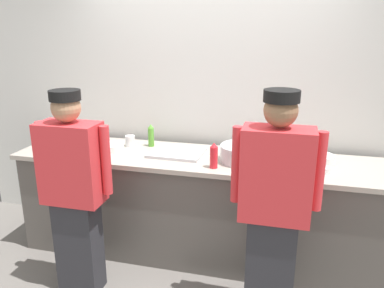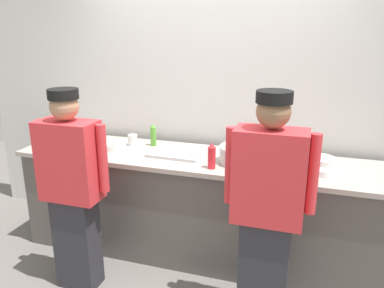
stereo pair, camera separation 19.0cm
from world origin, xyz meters
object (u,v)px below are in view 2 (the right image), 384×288
at_px(chef_near_left, 72,187).
at_px(ramekin_green_sauce, 322,172).
at_px(sheet_tray, 177,153).
at_px(squeeze_bottle_spare, 212,156).
at_px(squeeze_bottle_primary, 306,160).
at_px(plate_stack_rear, 321,162).
at_px(plate_stack_front, 114,146).
at_px(deli_cup, 133,140).
at_px(chef_center, 267,207).
at_px(mixing_bowl_steel, 243,154).
at_px(squeeze_bottle_secondary, 153,135).
at_px(ramekin_orange_sauce, 97,152).

relative_size(chef_near_left, ramekin_green_sauce, 15.20).
xyz_separation_m(sheet_tray, squeeze_bottle_spare, (0.38, -0.25, 0.09)).
bearing_deg(ramekin_green_sauce, squeeze_bottle_primary, 167.07).
xyz_separation_m(chef_near_left, plate_stack_rear, (1.78, 0.81, 0.12)).
xyz_separation_m(chef_near_left, plate_stack_front, (-0.02, 0.70, 0.12)).
bearing_deg(plate_stack_rear, chef_near_left, -155.61).
xyz_separation_m(sheet_tray, deli_cup, (-0.49, 0.12, 0.04)).
distance_m(plate_stack_front, deli_cup, 0.20).
height_order(chef_center, ramekin_green_sauce, chef_center).
bearing_deg(mixing_bowl_steel, plate_stack_rear, 10.37).
relative_size(squeeze_bottle_secondary, ramekin_orange_sauce, 2.21).
xyz_separation_m(squeeze_bottle_primary, ramekin_green_sauce, (0.12, -0.03, -0.08)).
bearing_deg(chef_center, squeeze_bottle_primary, 69.41).
distance_m(plate_stack_rear, squeeze_bottle_primary, 0.23).
distance_m(squeeze_bottle_primary, deli_cup, 1.60).
bearing_deg(deli_cup, plate_stack_front, -124.88).
bearing_deg(squeeze_bottle_spare, chef_near_left, -152.98).
xyz_separation_m(plate_stack_rear, mixing_bowl_steel, (-0.61, -0.11, 0.03)).
xyz_separation_m(plate_stack_front, plate_stack_rear, (1.80, 0.11, 0.01)).
distance_m(chef_near_left, squeeze_bottle_secondary, 0.97).
distance_m(sheet_tray, squeeze_bottle_secondary, 0.35).
bearing_deg(sheet_tray, mixing_bowl_steel, -4.41).
bearing_deg(squeeze_bottle_spare, sheet_tray, 146.37).
distance_m(chef_near_left, squeeze_bottle_spare, 1.09).
height_order(plate_stack_rear, ramekin_green_sauce, plate_stack_rear).
bearing_deg(sheet_tray, squeeze_bottle_spare, -33.63).
height_order(squeeze_bottle_primary, ramekin_orange_sauce, squeeze_bottle_primary).
relative_size(chef_center, deli_cup, 16.21).
bearing_deg(chef_center, squeeze_bottle_spare, 138.54).
bearing_deg(squeeze_bottle_primary, sheet_tray, 173.54).
height_order(plate_stack_front, ramekin_green_sauce, plate_stack_front).
xyz_separation_m(chef_center, squeeze_bottle_primary, (0.21, 0.57, 0.16)).
xyz_separation_m(chef_center, plate_stack_rear, (0.33, 0.76, 0.10)).
relative_size(ramekin_green_sauce, ramekin_orange_sauce, 1.09).
xyz_separation_m(mixing_bowl_steel, deli_cup, (-1.08, 0.17, -0.02)).
bearing_deg(ramekin_green_sauce, plate_stack_rear, 92.28).
distance_m(chef_near_left, plate_stack_rear, 1.96).
relative_size(chef_near_left, squeeze_bottle_primary, 7.46).
xyz_separation_m(chef_center, deli_cup, (-1.37, 0.81, 0.11)).
distance_m(plate_stack_front, sheet_tray, 0.60).
bearing_deg(squeeze_bottle_primary, squeeze_bottle_secondary, 168.13).
relative_size(chef_center, squeeze_bottle_primary, 7.70).
distance_m(chef_near_left, ramekin_orange_sauce, 0.53).
relative_size(plate_stack_rear, squeeze_bottle_secondary, 1.07).
bearing_deg(ramekin_green_sauce, mixing_bowl_steel, 170.29).
distance_m(chef_near_left, deli_cup, 0.88).
bearing_deg(ramekin_green_sauce, plate_stack_front, 176.46).
bearing_deg(plate_stack_rear, ramekin_orange_sauce, -171.11).
distance_m(sheet_tray, squeeze_bottle_spare, 0.47).
height_order(sheet_tray, squeeze_bottle_spare, squeeze_bottle_spare).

